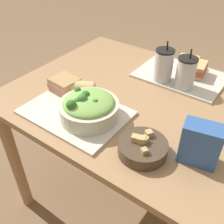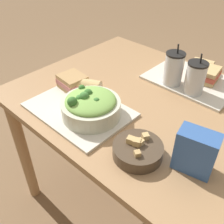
{
  "view_description": "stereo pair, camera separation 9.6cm",
  "coord_description": "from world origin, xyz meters",
  "px_view_note": "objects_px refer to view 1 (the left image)",
  "views": [
    {
      "loc": [
        0.45,
        -0.86,
        1.44
      ],
      "look_at": [
        0.0,
        -0.24,
        0.85
      ],
      "focal_mm": 42.0,
      "sensor_mm": 36.0,
      "label": 1
    },
    {
      "loc": [
        0.52,
        -0.79,
        1.44
      ],
      "look_at": [
        0.0,
        -0.24,
        0.85
      ],
      "focal_mm": 42.0,
      "sensor_mm": 36.0,
      "label": 2
    }
  ],
  "objects_px": {
    "drink_cup_dark": "(163,66)",
    "sandwich_near": "(65,85)",
    "baguette_near": "(82,88)",
    "sandwich_far": "(193,68)",
    "soup_bowl": "(143,147)",
    "chip_bag": "(200,144)",
    "drink_cup_red": "(186,74)",
    "salad_bowl": "(89,107)",
    "baguette_far": "(190,60)"
  },
  "relations": [
    {
      "from": "baguette_near",
      "to": "baguette_far",
      "type": "relative_size",
      "value": 1.18
    },
    {
      "from": "drink_cup_red",
      "to": "chip_bag",
      "type": "distance_m",
      "value": 0.44
    },
    {
      "from": "baguette_near",
      "to": "drink_cup_red",
      "type": "height_order",
      "value": "drink_cup_red"
    },
    {
      "from": "sandwich_far",
      "to": "baguette_far",
      "type": "xyz_separation_m",
      "value": [
        -0.05,
        0.07,
        -0.0
      ]
    },
    {
      "from": "sandwich_near",
      "to": "sandwich_far",
      "type": "height_order",
      "value": "same"
    },
    {
      "from": "salad_bowl",
      "to": "sandwich_far",
      "type": "xyz_separation_m",
      "value": [
        0.2,
        0.56,
        -0.02
      ]
    },
    {
      "from": "drink_cup_dark",
      "to": "baguette_near",
      "type": "bearing_deg",
      "value": -125.26
    },
    {
      "from": "soup_bowl",
      "to": "baguette_far",
      "type": "distance_m",
      "value": 0.68
    },
    {
      "from": "baguette_near",
      "to": "sandwich_near",
      "type": "bearing_deg",
      "value": 82.13
    },
    {
      "from": "sandwich_near",
      "to": "soup_bowl",
      "type": "bearing_deg",
      "value": -8.52
    },
    {
      "from": "soup_bowl",
      "to": "drink_cup_red",
      "type": "relative_size",
      "value": 0.9
    },
    {
      "from": "baguette_far",
      "to": "chip_bag",
      "type": "height_order",
      "value": "chip_bag"
    },
    {
      "from": "baguette_near",
      "to": "sandwich_far",
      "type": "height_order",
      "value": "same"
    },
    {
      "from": "drink_cup_red",
      "to": "chip_bag",
      "type": "bearing_deg",
      "value": -60.63
    },
    {
      "from": "baguette_far",
      "to": "drink_cup_red",
      "type": "height_order",
      "value": "drink_cup_red"
    },
    {
      "from": "sandwich_near",
      "to": "drink_cup_red",
      "type": "height_order",
      "value": "drink_cup_red"
    },
    {
      "from": "salad_bowl",
      "to": "sandwich_near",
      "type": "distance_m",
      "value": 0.22
    },
    {
      "from": "soup_bowl",
      "to": "baguette_near",
      "type": "xyz_separation_m",
      "value": [
        -0.39,
        0.14,
        0.02
      ]
    },
    {
      "from": "soup_bowl",
      "to": "chip_bag",
      "type": "relative_size",
      "value": 1.15
    },
    {
      "from": "sandwich_near",
      "to": "sandwich_far",
      "type": "xyz_separation_m",
      "value": [
        0.41,
        0.48,
        0.0
      ]
    },
    {
      "from": "drink_cup_dark",
      "to": "drink_cup_red",
      "type": "bearing_deg",
      "value": 0.0
    },
    {
      "from": "baguette_far",
      "to": "drink_cup_dark",
      "type": "bearing_deg",
      "value": 154.53
    },
    {
      "from": "sandwich_far",
      "to": "soup_bowl",
      "type": "bearing_deg",
      "value": -91.9
    },
    {
      "from": "sandwich_far",
      "to": "salad_bowl",
      "type": "bearing_deg",
      "value": -117.51
    },
    {
      "from": "salad_bowl",
      "to": "soup_bowl",
      "type": "relative_size",
      "value": 1.37
    },
    {
      "from": "drink_cup_dark",
      "to": "drink_cup_red",
      "type": "xyz_separation_m",
      "value": [
        0.11,
        0.0,
        -0.0
      ]
    },
    {
      "from": "chip_bag",
      "to": "sandwich_far",
      "type": "bearing_deg",
      "value": 101.66
    },
    {
      "from": "soup_bowl",
      "to": "drink_cup_dark",
      "type": "xyz_separation_m",
      "value": [
        -0.16,
        0.46,
        0.06
      ]
    },
    {
      "from": "sandwich_near",
      "to": "chip_bag",
      "type": "bearing_deg",
      "value": 1.75
    },
    {
      "from": "baguette_near",
      "to": "baguette_far",
      "type": "bearing_deg",
      "value": -52.89
    },
    {
      "from": "soup_bowl",
      "to": "baguette_near",
      "type": "bearing_deg",
      "value": 160.27
    },
    {
      "from": "drink_cup_dark",
      "to": "sandwich_near",
      "type": "bearing_deg",
      "value": -131.6
    },
    {
      "from": "salad_bowl",
      "to": "sandwich_far",
      "type": "distance_m",
      "value": 0.6
    },
    {
      "from": "soup_bowl",
      "to": "drink_cup_red",
      "type": "xyz_separation_m",
      "value": [
        -0.05,
        0.46,
        0.05
      ]
    },
    {
      "from": "soup_bowl",
      "to": "drink_cup_dark",
      "type": "bearing_deg",
      "value": 109.65
    },
    {
      "from": "sandwich_far",
      "to": "drink_cup_red",
      "type": "distance_m",
      "value": 0.14
    },
    {
      "from": "soup_bowl",
      "to": "baguette_near",
      "type": "relative_size",
      "value": 1.32
    },
    {
      "from": "salad_bowl",
      "to": "baguette_near",
      "type": "height_order",
      "value": "salad_bowl"
    },
    {
      "from": "baguette_near",
      "to": "sandwich_far",
      "type": "distance_m",
      "value": 0.56
    },
    {
      "from": "sandwich_far",
      "to": "chip_bag",
      "type": "bearing_deg",
      "value": -74.45
    },
    {
      "from": "salad_bowl",
      "to": "sandwich_near",
      "type": "height_order",
      "value": "salad_bowl"
    },
    {
      "from": "salad_bowl",
      "to": "baguette_far",
      "type": "relative_size",
      "value": 2.14
    },
    {
      "from": "salad_bowl",
      "to": "soup_bowl",
      "type": "bearing_deg",
      "value": -7.08
    },
    {
      "from": "sandwich_near",
      "to": "chip_bag",
      "type": "relative_size",
      "value": 0.86
    },
    {
      "from": "chip_bag",
      "to": "soup_bowl",
      "type": "bearing_deg",
      "value": -166.78
    },
    {
      "from": "baguette_near",
      "to": "sandwich_far",
      "type": "bearing_deg",
      "value": -60.74
    },
    {
      "from": "sandwich_near",
      "to": "baguette_far",
      "type": "bearing_deg",
      "value": 62.32
    },
    {
      "from": "baguette_far",
      "to": "chip_bag",
      "type": "xyz_separation_m",
      "value": [
        0.28,
        -0.59,
        0.03
      ]
    },
    {
      "from": "sandwich_far",
      "to": "drink_cup_red",
      "type": "height_order",
      "value": "drink_cup_red"
    },
    {
      "from": "soup_bowl",
      "to": "sandwich_far",
      "type": "bearing_deg",
      "value": 96.26
    }
  ]
}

